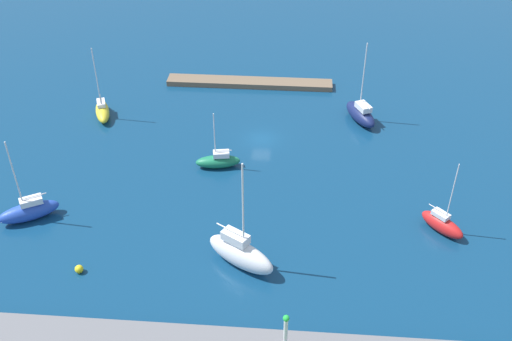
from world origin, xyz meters
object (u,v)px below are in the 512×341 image
(pier_dock, at_px, (250,83))
(sailboat_white_center_basin, at_px, (240,253))
(mooring_buoy_yellow, at_px, (79,269))
(sailboat_navy_outer_mooring, at_px, (361,113))
(sailboat_yellow_inner_mooring, at_px, (102,111))
(sailboat_blue_off_beacon, at_px, (29,211))
(sailboat_red_west_end, at_px, (442,224))
(sailboat_green_along_channel, at_px, (218,161))
(harbor_beacon, at_px, (286,329))

(pier_dock, bearing_deg, sailboat_white_center_basin, 93.59)
(mooring_buoy_yellow, bearing_deg, sailboat_white_center_basin, -171.95)
(sailboat_navy_outer_mooring, relative_size, mooring_buoy_yellow, 13.56)
(sailboat_yellow_inner_mooring, bearing_deg, pier_dock, 99.49)
(pier_dock, xyz_separation_m, sailboat_navy_outer_mooring, (-16.31, 9.55, 0.82))
(pier_dock, relative_size, sailboat_white_center_basin, 1.99)
(pier_dock, relative_size, sailboat_blue_off_beacon, 2.47)
(sailboat_red_west_end, height_order, sailboat_yellow_inner_mooring, sailboat_yellow_inner_mooring)
(sailboat_red_west_end, relative_size, mooring_buoy_yellow, 10.64)
(sailboat_red_west_end, xyz_separation_m, sailboat_white_center_basin, (21.11, 6.78, 0.64))
(sailboat_red_west_end, bearing_deg, sailboat_green_along_channel, -155.08)
(sailboat_blue_off_beacon, bearing_deg, sailboat_yellow_inner_mooring, -124.35)
(pier_dock, distance_m, sailboat_blue_off_beacon, 39.80)
(harbor_beacon, height_order, sailboat_green_along_channel, sailboat_green_along_channel)
(sailboat_navy_outer_mooring, height_order, mooring_buoy_yellow, sailboat_navy_outer_mooring)
(sailboat_white_center_basin, xyz_separation_m, sailboat_navy_outer_mooring, (-13.87, -29.27, -0.43))
(sailboat_white_center_basin, height_order, sailboat_yellow_inner_mooring, sailboat_white_center_basin)
(sailboat_white_center_basin, bearing_deg, harbor_beacon, -33.38)
(sailboat_yellow_inner_mooring, distance_m, mooring_buoy_yellow, 30.60)
(mooring_buoy_yellow, bearing_deg, sailboat_red_west_end, -166.30)
(pier_dock, bearing_deg, sailboat_yellow_inner_mooring, 29.34)
(sailboat_white_center_basin, relative_size, mooring_buoy_yellow, 15.01)
(sailboat_white_center_basin, relative_size, sailboat_green_along_channel, 1.66)
(pier_dock, height_order, sailboat_white_center_basin, sailboat_white_center_basin)
(sailboat_blue_off_beacon, distance_m, mooring_buoy_yellow, 11.07)
(pier_dock, height_order, sailboat_yellow_inner_mooring, sailboat_yellow_inner_mooring)
(mooring_buoy_yellow, bearing_deg, harbor_beacon, 158.71)
(pier_dock, xyz_separation_m, sailboat_green_along_channel, (2.01, 21.98, 0.49))
(harbor_beacon, distance_m, sailboat_red_west_end, 23.73)
(harbor_beacon, bearing_deg, sailboat_red_west_end, -133.48)
(harbor_beacon, xyz_separation_m, sailboat_red_west_end, (-16.26, -17.15, -2.25))
(sailboat_yellow_inner_mooring, relative_size, mooring_buoy_yellow, 12.43)
(pier_dock, height_order, mooring_buoy_yellow, mooring_buoy_yellow)
(pier_dock, bearing_deg, sailboat_green_along_channel, 84.79)
(sailboat_red_west_end, xyz_separation_m, sailboat_navy_outer_mooring, (7.24, -22.49, 0.21))
(sailboat_white_center_basin, height_order, sailboat_navy_outer_mooring, sailboat_white_center_basin)
(harbor_beacon, height_order, sailboat_navy_outer_mooring, sailboat_navy_outer_mooring)
(sailboat_green_along_channel, bearing_deg, sailboat_yellow_inner_mooring, -40.67)
(harbor_beacon, height_order, mooring_buoy_yellow, harbor_beacon)
(pier_dock, distance_m, sailboat_white_center_basin, 38.92)
(pier_dock, relative_size, sailboat_green_along_channel, 3.31)
(sailboat_blue_off_beacon, relative_size, sailboat_red_west_end, 1.14)
(sailboat_blue_off_beacon, xyz_separation_m, sailboat_white_center_basin, (-23.96, 5.35, 0.51))
(sailboat_navy_outer_mooring, bearing_deg, harbor_beacon, 141.72)
(sailboat_green_along_channel, relative_size, mooring_buoy_yellow, 9.03)
(sailboat_red_west_end, xyz_separation_m, sailboat_yellow_inner_mooring, (43.38, -20.90, -0.04))
(sailboat_blue_off_beacon, bearing_deg, sailboat_navy_outer_mooring, -177.70)
(sailboat_blue_off_beacon, height_order, sailboat_white_center_basin, sailboat_white_center_basin)
(sailboat_yellow_inner_mooring, xyz_separation_m, sailboat_navy_outer_mooring, (-36.14, -1.60, 0.25))
(pier_dock, height_order, sailboat_red_west_end, sailboat_red_west_end)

